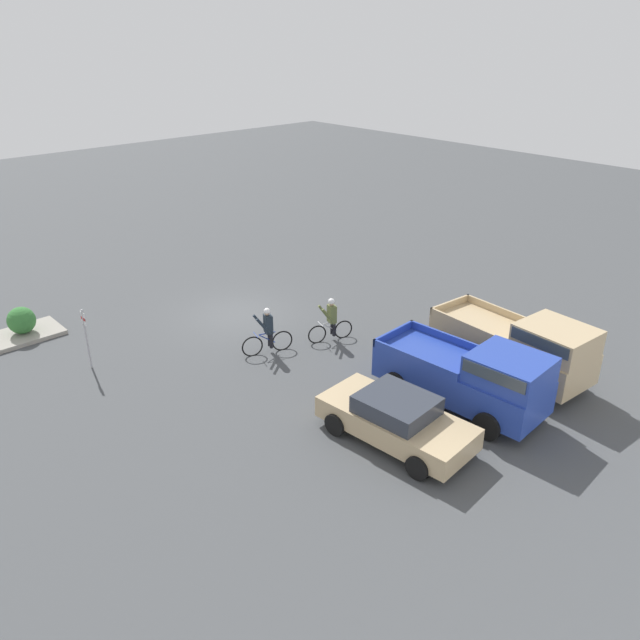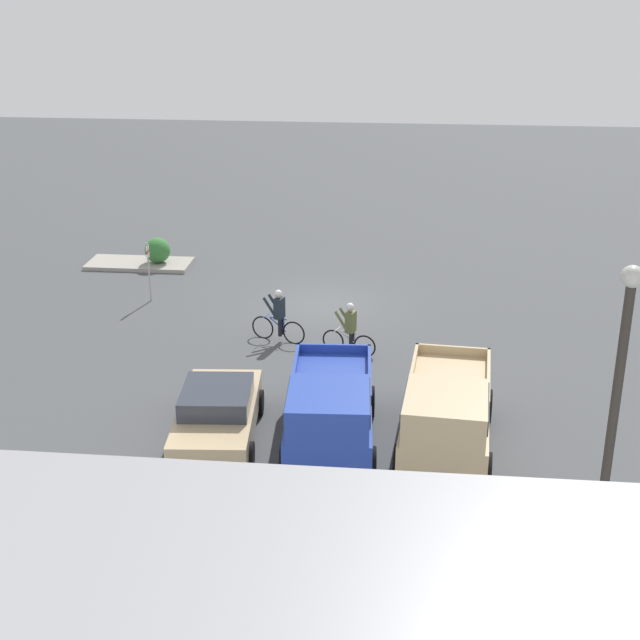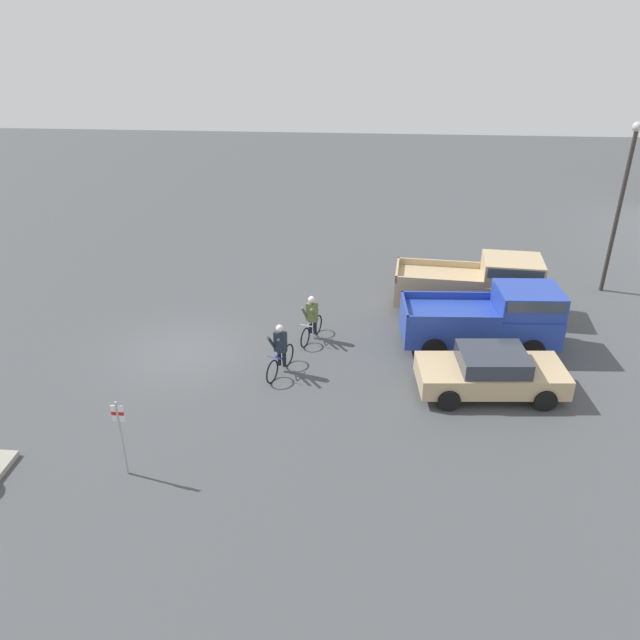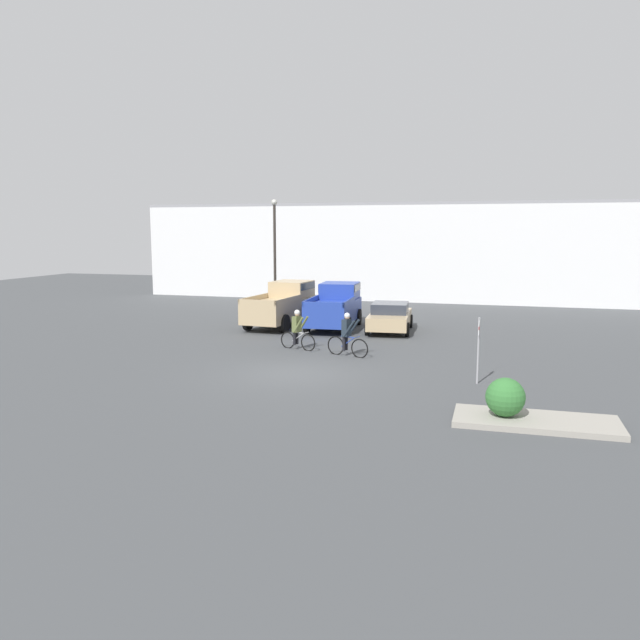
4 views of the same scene
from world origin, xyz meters
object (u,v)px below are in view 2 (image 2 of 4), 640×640
object	(u,v)px
fire_lane_sign	(149,266)
lamppost	(612,424)
pickup_truck_1	(330,411)
cyclist_0	(278,316)
sedan_0	(217,413)
shrub	(158,250)
cyclist_1	(350,329)
pickup_truck_0	(446,415)

from	to	relation	value
fire_lane_sign	lamppost	distance (m)	19.86
pickup_truck_1	cyclist_0	distance (m)	7.17
sedan_0	shrub	world-z (taller)	sedan_0
cyclist_0	pickup_truck_1	bearing A→B (deg)	108.08
cyclist_0	fire_lane_sign	size ratio (longest dim) A/B	0.83
cyclist_1	pickup_truck_0	bearing A→B (deg)	114.23
pickup_truck_0	pickup_truck_1	world-z (taller)	pickup_truck_0
cyclist_0	fire_lane_sign	world-z (taller)	fire_lane_sign
pickup_truck_1	sedan_0	distance (m)	2.89
sedan_0	lamppost	size ratio (longest dim) A/B	0.67
pickup_truck_0	cyclist_1	distance (m)	6.56
pickup_truck_1	cyclist_0	world-z (taller)	pickup_truck_1
fire_lane_sign	lamppost	world-z (taller)	lamppost
cyclist_1	lamppost	bearing A→B (deg)	114.08
cyclist_0	shrub	distance (m)	9.15
sedan_0	cyclist_0	xyz separation A→B (m)	(-0.60, -6.37, 0.13)
shrub	fire_lane_sign	bearing A→B (deg)	101.62
pickup_truck_0	cyclist_1	world-z (taller)	pickup_truck_0
cyclist_1	cyclist_0	bearing A→B (deg)	-18.78
pickup_truck_1	lamppost	world-z (taller)	lamppost
pickup_truck_0	cyclist_0	size ratio (longest dim) A/B	3.04
sedan_0	cyclist_0	bearing A→B (deg)	-95.39
cyclist_0	fire_lane_sign	xyz separation A→B (m)	(5.01, -3.15, 0.46)
cyclist_1	shrub	xyz separation A→B (m)	(8.09, -7.84, -0.17)
lamppost	cyclist_1	bearing A→B (deg)	-65.92
cyclist_0	fire_lane_sign	distance (m)	5.94
cyclist_1	lamppost	xyz separation A→B (m)	(-5.09, 11.38, 3.09)
cyclist_0	lamppost	distance (m)	14.54
cyclist_0	shrub	world-z (taller)	cyclist_0
cyclist_0	cyclist_1	bearing A→B (deg)	161.22
pickup_truck_0	cyclist_1	xyz separation A→B (m)	(2.69, -5.97, -0.33)
fire_lane_sign	shrub	world-z (taller)	fire_lane_sign
sedan_0	fire_lane_sign	bearing A→B (deg)	-65.16
sedan_0	lamppost	bearing A→B (deg)	143.99
shrub	cyclist_0	bearing A→B (deg)	129.45
pickup_truck_0	fire_lane_sign	bearing A→B (deg)	-44.79
sedan_0	pickup_truck_0	bearing A→B (deg)	176.09
lamppost	shrub	size ratio (longest dim) A/B	6.68
sedan_0	shrub	size ratio (longest dim) A/B	4.46
fire_lane_sign	shrub	xyz separation A→B (m)	(0.81, -3.91, -0.65)
fire_lane_sign	shrub	bearing A→B (deg)	-78.38
pickup_truck_0	shrub	world-z (taller)	pickup_truck_0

